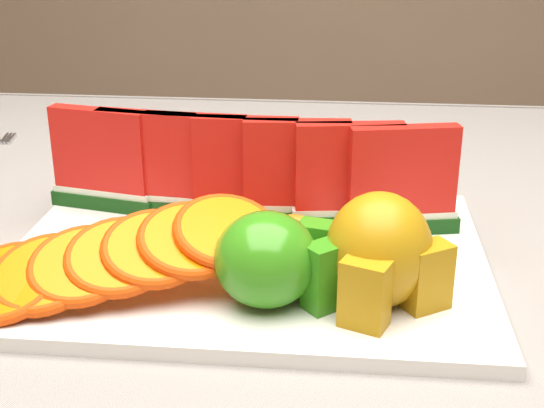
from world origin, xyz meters
The scene contains 10 objects.
table centered at (0.00, 0.00, 0.65)m, with size 1.40×0.90×0.75m.
tablecloth centered at (0.00, 0.00, 0.72)m, with size 1.53×1.03×0.20m.
platter centered at (0.04, -0.04, 0.76)m, with size 0.40×0.30×0.01m.
apple_cluster centered at (0.08, -0.12, 0.80)m, with size 0.11×0.10×0.07m.
pear_cluster centered at (0.15, -0.12, 0.81)m, with size 0.10×0.10×0.09m.
side_plate centered at (0.11, 0.26, 0.76)m, with size 0.24×0.24×0.01m.
watermelon_row centered at (0.03, 0.03, 0.82)m, with size 0.39×0.07×0.10m.
orange_fan_front centered at (-0.04, -0.12, 0.80)m, with size 0.26×0.15×0.06m.
orange_fan_back centered at (0.05, 0.07, 0.79)m, with size 0.34×0.11×0.05m.
tangerine_segments centered at (0.02, -0.03, 0.78)m, with size 0.16×0.06×0.03m.
Camera 1 is at (0.12, -0.62, 1.05)m, focal length 50.00 mm.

